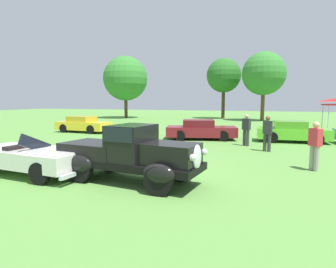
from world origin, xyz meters
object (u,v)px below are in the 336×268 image
(neighbor_convertible, at_px, (33,157))
(show_car_lime, at_px, (292,132))
(spectator_near_truck, at_px, (246,129))
(feature_pickup_truck, at_px, (130,153))
(spectator_by_row, at_px, (267,132))
(spectator_between_cars, at_px, (315,144))
(show_car_yellow, at_px, (83,124))
(show_car_burgundy, at_px, (201,130))

(neighbor_convertible, relative_size, show_car_lime, 1.06)
(show_car_lime, relative_size, spectator_near_truck, 2.38)
(feature_pickup_truck, bearing_deg, show_car_lime, 63.67)
(neighbor_convertible, relative_size, spectator_near_truck, 2.51)
(neighbor_convertible, height_order, spectator_near_truck, spectator_near_truck)
(feature_pickup_truck, height_order, neighbor_convertible, feature_pickup_truck)
(neighbor_convertible, bearing_deg, spectator_near_truck, 53.83)
(spectator_near_truck, bearing_deg, spectator_by_row, -52.99)
(show_car_lime, xyz_separation_m, spectator_by_row, (-1.35, -3.76, 0.31))
(feature_pickup_truck, bearing_deg, spectator_between_cars, 31.58)
(show_car_lime, xyz_separation_m, spectator_near_truck, (-2.42, -2.35, 0.31))
(show_car_lime, bearing_deg, show_car_yellow, 179.02)
(show_car_yellow, bearing_deg, show_car_lime, -0.98)
(show_car_yellow, bearing_deg, spectator_near_truck, -12.01)
(neighbor_convertible, relative_size, spectator_between_cars, 2.51)
(show_car_lime, distance_m, spectator_between_cars, 7.15)
(show_car_lime, height_order, spectator_between_cars, spectator_between_cars)
(feature_pickup_truck, height_order, spectator_by_row, feature_pickup_truck)
(show_car_lime, distance_m, spectator_near_truck, 3.38)
(spectator_between_cars, xyz_separation_m, spectator_by_row, (-1.54, 3.38, 0.00))
(feature_pickup_truck, distance_m, neighbor_convertible, 3.40)
(show_car_yellow, relative_size, spectator_by_row, 2.48)
(spectator_by_row, bearing_deg, spectator_between_cars, -65.43)
(show_car_lime, relative_size, spectator_between_cars, 2.38)
(spectator_by_row, bearing_deg, neighbor_convertible, -135.93)
(feature_pickup_truck, distance_m, spectator_between_cars, 6.28)
(spectator_between_cars, height_order, spectator_by_row, same)
(feature_pickup_truck, relative_size, show_car_lime, 1.14)
(show_car_burgundy, distance_m, show_car_lime, 5.31)
(neighbor_convertible, height_order, show_car_burgundy, neighbor_convertible)
(show_car_yellow, distance_m, spectator_near_truck, 12.49)
(spectator_near_truck, bearing_deg, show_car_yellow, 167.99)
(neighbor_convertible, xyz_separation_m, show_car_burgundy, (3.27, 10.02, 0.02))
(show_car_burgundy, bearing_deg, spectator_between_cars, -49.72)
(show_car_yellow, relative_size, spectator_between_cars, 2.48)
(spectator_between_cars, distance_m, spectator_by_row, 3.71)
(show_car_burgundy, xyz_separation_m, spectator_between_cars, (5.46, -6.44, 0.31))
(show_car_yellow, xyz_separation_m, spectator_between_cars, (14.82, -7.39, 0.31))
(show_car_burgundy, bearing_deg, show_car_lime, 7.53)
(show_car_burgundy, height_order, spectator_between_cars, spectator_between_cars)
(feature_pickup_truck, relative_size, spectator_between_cars, 2.71)
(show_car_lime, relative_size, spectator_by_row, 2.38)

